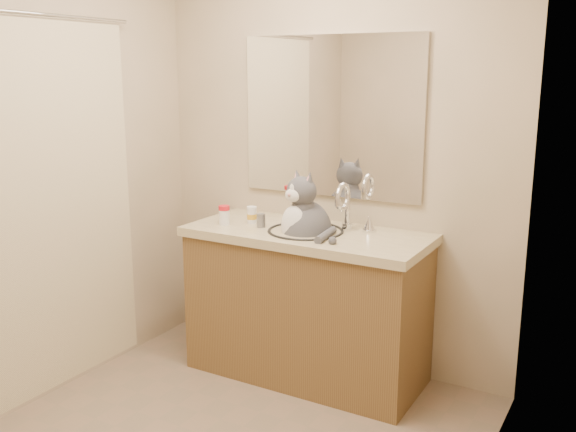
{
  "coord_description": "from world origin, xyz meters",
  "views": [
    {
      "loc": [
        1.6,
        -2.04,
        1.71
      ],
      "look_at": [
        0.06,
        0.65,
        1.0
      ],
      "focal_mm": 40.0,
      "sensor_mm": 36.0,
      "label": 1
    }
  ],
  "objects_px": {
    "cat": "(305,228)",
    "pill_bottle_orange": "(252,215)",
    "pill_bottle_redcap": "(224,215)",
    "grey_canister": "(261,220)"
  },
  "relations": [
    {
      "from": "grey_canister",
      "to": "pill_bottle_orange",
      "type": "bearing_deg",
      "value": 149.03
    },
    {
      "from": "cat",
      "to": "pill_bottle_orange",
      "type": "bearing_deg",
      "value": -165.35
    },
    {
      "from": "grey_canister",
      "to": "pill_bottle_redcap",
      "type": "bearing_deg",
      "value": -167.2
    },
    {
      "from": "pill_bottle_redcap",
      "to": "pill_bottle_orange",
      "type": "distance_m",
      "value": 0.16
    },
    {
      "from": "grey_canister",
      "to": "cat",
      "type": "bearing_deg",
      "value": 8.97
    },
    {
      "from": "pill_bottle_redcap",
      "to": "grey_canister",
      "type": "xyz_separation_m",
      "value": [
        0.22,
        0.05,
        -0.02
      ]
    },
    {
      "from": "pill_bottle_redcap",
      "to": "grey_canister",
      "type": "height_order",
      "value": "pill_bottle_redcap"
    },
    {
      "from": "cat",
      "to": "pill_bottle_redcap",
      "type": "xyz_separation_m",
      "value": [
        -0.48,
        -0.09,
        0.04
      ]
    },
    {
      "from": "cat",
      "to": "grey_canister",
      "type": "bearing_deg",
      "value": -153.33
    },
    {
      "from": "pill_bottle_redcap",
      "to": "grey_canister",
      "type": "relative_size",
      "value": 1.41
    }
  ]
}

